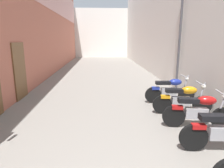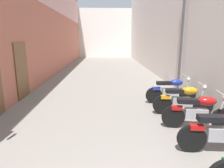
{
  "view_description": "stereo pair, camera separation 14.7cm",
  "coord_description": "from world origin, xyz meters",
  "px_view_note": "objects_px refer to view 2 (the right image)",
  "views": [
    {
      "loc": [
        -0.16,
        -0.12,
        2.33
      ],
      "look_at": [
        0.2,
        6.04,
        0.93
      ],
      "focal_mm": 31.88,
      "sensor_mm": 36.0,
      "label": 1
    },
    {
      "loc": [
        -0.02,
        -0.13,
        2.33
      ],
      "look_at": [
        0.2,
        6.04,
        0.93
      ],
      "focal_mm": 31.88,
      "sensor_mm": 36.0,
      "label": 2
    }
  ],
  "objects_px": {
    "motorcycle_third": "(224,131)",
    "street_lamp": "(180,28)",
    "motorcycle_fifth": "(183,99)",
    "motorcycle_fourth": "(199,111)",
    "motorcycle_sixth": "(171,90)"
  },
  "relations": [
    {
      "from": "motorcycle_fourth",
      "to": "motorcycle_sixth",
      "type": "height_order",
      "value": "same"
    },
    {
      "from": "motorcycle_third",
      "to": "motorcycle_sixth",
      "type": "distance_m",
      "value": 3.32
    },
    {
      "from": "motorcycle_third",
      "to": "street_lamp",
      "type": "relative_size",
      "value": 0.39
    },
    {
      "from": "motorcycle_third",
      "to": "motorcycle_fifth",
      "type": "bearing_deg",
      "value": 90.0
    },
    {
      "from": "motorcycle_fourth",
      "to": "motorcycle_fifth",
      "type": "bearing_deg",
      "value": 89.99
    },
    {
      "from": "motorcycle_fifth",
      "to": "motorcycle_sixth",
      "type": "height_order",
      "value": "same"
    },
    {
      "from": "motorcycle_fourth",
      "to": "street_lamp",
      "type": "xyz_separation_m",
      "value": [
        0.7,
        3.63,
        2.26
      ]
    },
    {
      "from": "motorcycle_fourth",
      "to": "motorcycle_sixth",
      "type": "relative_size",
      "value": 0.99
    },
    {
      "from": "motorcycle_sixth",
      "to": "street_lamp",
      "type": "bearing_deg",
      "value": 64.07
    },
    {
      "from": "motorcycle_fifth",
      "to": "street_lamp",
      "type": "xyz_separation_m",
      "value": [
        0.7,
        2.6,
        2.26
      ]
    },
    {
      "from": "street_lamp",
      "to": "motorcycle_third",
      "type": "bearing_deg",
      "value": -98.38
    },
    {
      "from": "motorcycle_third",
      "to": "motorcycle_sixth",
      "type": "bearing_deg",
      "value": 90.0
    },
    {
      "from": "motorcycle_sixth",
      "to": "motorcycle_fourth",
      "type": "bearing_deg",
      "value": -90.0
    },
    {
      "from": "street_lamp",
      "to": "motorcycle_fifth",
      "type": "bearing_deg",
      "value": -105.1
    },
    {
      "from": "motorcycle_fifth",
      "to": "motorcycle_third",
      "type": "bearing_deg",
      "value": -90.0
    }
  ]
}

